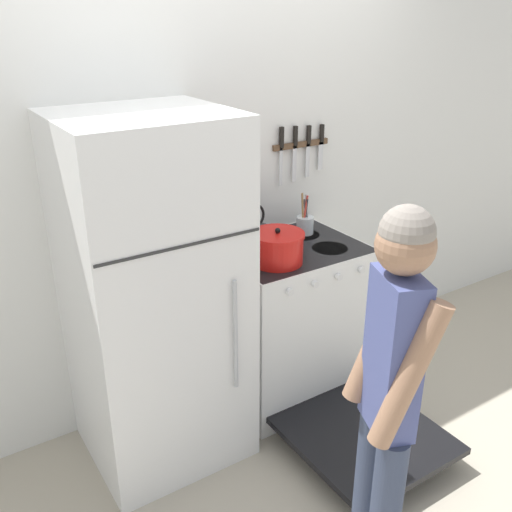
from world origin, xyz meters
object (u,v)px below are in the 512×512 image
object	(u,v)px
stove_range	(293,324)
tea_kettle	(254,234)
refrigerator	(155,297)
person	(388,395)
dutch_oven_pot	(277,248)
utensil_jar	(305,224)

from	to	relation	value
stove_range	tea_kettle	bearing A→B (deg)	134.88
refrigerator	stove_range	bearing A→B (deg)	-0.25
tea_kettle	person	bearing A→B (deg)	-103.05
refrigerator	dutch_oven_pot	bearing A→B (deg)	-7.63
tea_kettle	person	world-z (taller)	person
tea_kettle	utensil_jar	bearing A→B (deg)	0.98
refrigerator	utensil_jar	distance (m)	1.03
stove_range	person	world-z (taller)	person
dutch_oven_pot	person	distance (m)	1.13
person	refrigerator	bearing A→B (deg)	37.70
dutch_oven_pot	refrigerator	bearing A→B (deg)	172.37
refrigerator	utensil_jar	xyz separation A→B (m)	(1.01, 0.16, 0.12)
stove_range	person	bearing A→B (deg)	-111.85
utensil_jar	person	size ratio (longest dim) A/B	0.15
tea_kettle	person	distance (m)	1.36
tea_kettle	refrigerator	bearing A→B (deg)	-166.49
refrigerator	tea_kettle	xyz separation A→B (m)	(0.65, 0.16, 0.13)
refrigerator	dutch_oven_pot	size ratio (longest dim) A/B	5.44
stove_range	dutch_oven_pot	xyz separation A→B (m)	(-0.17, -0.08, 0.54)
refrigerator	stove_range	xyz separation A→B (m)	(0.81, -0.00, -0.40)
dutch_oven_pot	person	world-z (taller)	person
stove_range	utensil_jar	world-z (taller)	utensil_jar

